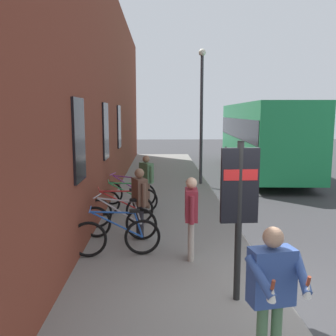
% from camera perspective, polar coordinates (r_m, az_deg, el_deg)
% --- Properties ---
extents(ground, '(60.00, 60.00, 0.00)m').
position_cam_1_polar(ground, '(11.80, 13.22, -6.00)').
color(ground, '#38383A').
extents(sidewalk_pavement, '(24.00, 3.50, 0.12)m').
position_cam_1_polar(sidewalk_pavement, '(13.36, -0.48, -3.80)').
color(sidewalk_pavement, gray).
rests_on(sidewalk_pavement, ground).
extents(station_facade, '(22.00, 0.65, 7.21)m').
position_cam_1_polar(station_facade, '(14.18, -9.03, 11.20)').
color(station_facade, brown).
rests_on(station_facade, ground).
extents(bicycle_end_of_row, '(0.48, 1.77, 0.97)m').
position_cam_1_polar(bicycle_end_of_row, '(7.39, -8.05, -10.52)').
color(bicycle_end_of_row, black).
rests_on(bicycle_end_of_row, sidewalk_pavement).
extents(bicycle_far_end, '(0.51, 1.75, 0.97)m').
position_cam_1_polar(bicycle_far_end, '(8.35, -7.66, -8.27)').
color(bicycle_far_end, black).
rests_on(bicycle_far_end, sidewalk_pavement).
extents(bicycle_beside_lamp, '(0.62, 1.73, 0.97)m').
position_cam_1_polar(bicycle_beside_lamp, '(9.27, -7.55, -6.57)').
color(bicycle_beside_lamp, black).
rests_on(bicycle_beside_lamp, sidewalk_pavement).
extents(bicycle_mid_rack, '(0.51, 1.75, 0.97)m').
position_cam_1_polar(bicycle_mid_rack, '(10.25, -6.43, -5.08)').
color(bicycle_mid_rack, black).
rests_on(bicycle_mid_rack, sidewalk_pavement).
extents(bicycle_by_door, '(0.61, 1.73, 0.97)m').
position_cam_1_polar(bicycle_by_door, '(11.22, -6.20, -3.89)').
color(bicycle_by_door, black).
rests_on(bicycle_by_door, sidewalk_pavement).
extents(transit_info_sign, '(0.11, 0.55, 2.40)m').
position_cam_1_polar(transit_info_sign, '(5.44, 11.01, -4.28)').
color(transit_info_sign, black).
rests_on(transit_info_sign, sidewalk_pavement).
extents(city_bus, '(10.62, 3.07, 3.35)m').
position_cam_1_polar(city_bus, '(18.35, 14.36, 5.15)').
color(city_bus, '#1E8C4C').
rests_on(city_bus, ground).
extents(pedestrian_by_facade, '(0.49, 0.45, 1.56)m').
position_cam_1_polar(pedestrian_by_facade, '(10.86, -3.39, -1.23)').
color(pedestrian_by_facade, brown).
rests_on(pedestrian_by_facade, sidewalk_pavement).
extents(pedestrian_crossing_street, '(0.56, 0.39, 1.59)m').
position_cam_1_polar(pedestrian_crossing_street, '(8.20, -4.43, -4.34)').
color(pedestrian_crossing_street, '#26262D').
rests_on(pedestrian_crossing_street, sidewalk_pavement).
extents(pedestrian_near_bus, '(0.61, 0.25, 1.60)m').
position_cam_1_polar(pedestrian_near_bus, '(6.99, 3.62, -6.52)').
color(pedestrian_near_bus, '#B2A599').
rests_on(pedestrian_near_bus, sidewalk_pavement).
extents(tourist_with_hotdogs, '(0.63, 0.62, 1.64)m').
position_cam_1_polar(tourist_with_hotdogs, '(4.16, 15.86, -17.15)').
color(tourist_with_hotdogs, '#4C724C').
rests_on(tourist_with_hotdogs, sidewalk_pavement).
extents(street_lamp, '(0.28, 0.28, 5.22)m').
position_cam_1_polar(street_lamp, '(14.54, 5.23, 9.67)').
color(street_lamp, '#333338').
rests_on(street_lamp, sidewalk_pavement).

